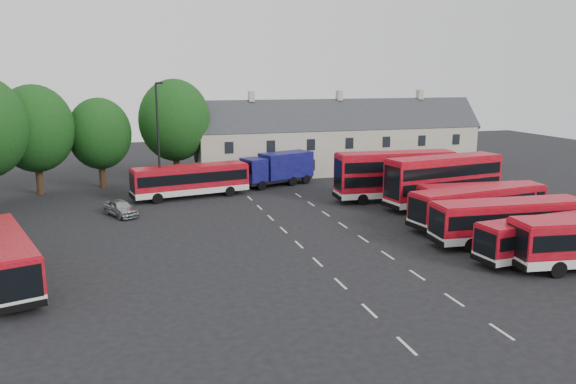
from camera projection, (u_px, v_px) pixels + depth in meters
name	position (u px, v px, depth m)	size (l,w,h in m)	color
ground	(308.00, 253.00, 38.29)	(140.00, 140.00, 0.00)	black
lane_markings	(332.00, 242.00, 40.86)	(5.15, 33.80, 0.01)	beige
treeline	(15.00, 136.00, 49.33)	(29.92, 32.59, 12.01)	black
terrace_houses	(338.00, 141.00, 69.55)	(35.70, 7.13, 10.06)	beige
bus_row_b	(545.00, 235.00, 36.51)	(10.02, 3.17, 2.79)	silver
bus_row_c	(509.00, 218.00, 39.92)	(11.43, 3.36, 3.19)	silver
bus_row_d	(473.00, 204.00, 44.62)	(11.30, 4.14, 3.12)	silver
bus_row_e	(481.00, 199.00, 46.86)	(10.70, 3.48, 2.97)	silver
bus_dd_south	(443.00, 178.00, 51.15)	(11.71, 4.32, 4.69)	silver
bus_dd_north	(395.00, 173.00, 53.81)	(11.66, 3.39, 4.72)	silver
bus_west	(4.00, 255.00, 31.97)	(5.54, 11.07, 3.06)	silver
bus_north	(191.00, 178.00, 55.17)	(11.65, 4.60, 3.21)	silver
box_truck	(278.00, 167.00, 61.32)	(8.52, 5.16, 3.56)	black
silver_car	(121.00, 208.00, 48.18)	(1.66, 4.13, 1.41)	#A6A8AD
lamppost	(158.00, 138.00, 53.18)	(0.78, 0.43, 11.26)	black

